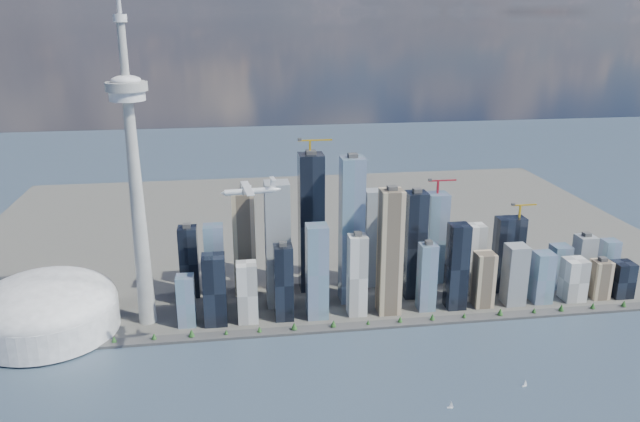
{
  "coord_description": "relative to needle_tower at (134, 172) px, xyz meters",
  "views": [
    {
      "loc": [
        -163.55,
        -568.54,
        450.58
      ],
      "look_at": [
        -43.51,
        260.0,
        182.76
      ],
      "focal_mm": 35.0,
      "sensor_mm": 36.0,
      "label": 1
    }
  ],
  "objects": [
    {
      "name": "seawall",
      "position": [
        300.0,
        -60.0,
        -233.84
      ],
      "size": [
        1100.0,
        22.0,
        4.0
      ],
      "primitive_type": "cube",
      "color": "#383838",
      "rests_on": "ground"
    },
    {
      "name": "land",
      "position": [
        300.0,
        390.0,
        -234.34
      ],
      "size": [
        1400.0,
        900.0,
        3.0
      ],
      "primitive_type": "cube",
      "color": "#4C4C47",
      "rests_on": "ground"
    },
    {
      "name": "shoreline_trees",
      "position": [
        300.0,
        -60.0,
        -227.06
      ],
      "size": [
        960.53,
        7.2,
        8.8
      ],
      "color": "#3F2D1E",
      "rests_on": "seawall"
    },
    {
      "name": "skyscraper_cluster",
      "position": [
        359.62,
        26.82,
        -155.71
      ],
      "size": [
        736.0,
        142.0,
        258.22
      ],
      "color": "black",
      "rests_on": "land"
    },
    {
      "name": "needle_tower",
      "position": [
        0.0,
        0.0,
        0.0
      ],
      "size": [
        56.0,
        56.0,
        550.5
      ],
      "color": "gray",
      "rests_on": "land"
    },
    {
      "name": "dome_stadium",
      "position": [
        -140.0,
        -10.0,
        -196.4
      ],
      "size": [
        200.0,
        200.0,
        86.0
      ],
      "color": "#B9B9B9",
      "rests_on": "land"
    },
    {
      "name": "airplane",
      "position": [
        156.66,
        -169.34,
        14.74
      ],
      "size": [
        71.89,
        63.65,
        17.51
      ],
      "rotation": [
        0.0,
        0.0,
        0.09
      ],
      "color": "silver",
      "rests_on": "ground"
    },
    {
      "name": "sailboat_west",
      "position": [
        382.06,
        -271.26,
        -232.49
      ],
      "size": [
        7.57,
        3.06,
        10.44
      ],
      "rotation": [
        0.0,
        0.0,
        -0.17
      ],
      "color": "white",
      "rests_on": "ground"
    },
    {
      "name": "sailboat_east",
      "position": [
        490.52,
        -240.8,
        -232.69
      ],
      "size": [
        7.07,
        3.31,
        9.8
      ],
      "rotation": [
        0.0,
        0.0,
        0.25
      ],
      "color": "white",
      "rests_on": "ground"
    }
  ]
}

